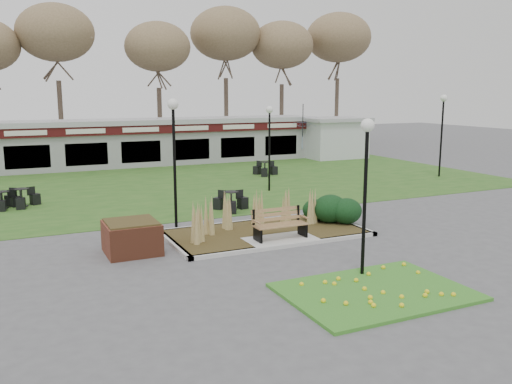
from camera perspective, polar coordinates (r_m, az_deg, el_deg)
name	(u,v)px	position (r m, az deg, el deg)	size (l,w,h in m)	color
ground	(283,244)	(16.72, 2.83, -5.46)	(100.00, 100.00, 0.00)	#515154
lawn	(172,184)	(27.65, -8.83, 0.84)	(34.00, 16.00, 0.02)	#27561B
flower_bed	(375,291)	(13.02, 12.47, -10.10)	(4.20, 3.00, 0.16)	#2A7722
planting_bed	(298,219)	(18.37, 4.40, -2.84)	(6.75, 3.40, 1.27)	#392D16
park_bench	(279,223)	(16.78, 2.46, -3.32)	(1.70, 0.66, 0.93)	#8C5B3F
brick_planter	(132,237)	(16.06, -12.95, -4.63)	(1.50, 1.50, 0.95)	brown
food_pavilion	(136,142)	(35.13, -12.56, 5.17)	(24.60, 3.40, 2.90)	gray
service_hut	(334,137)	(38.59, 8.17, 5.73)	(4.40, 3.40, 2.83)	silver
tree_backdrop	(108,40)	(43.03, -15.36, 15.17)	(47.24, 5.24, 10.36)	#47382B
lamp_post_near_left	(366,163)	(13.44, 11.52, 3.02)	(0.33, 0.33, 3.97)	black
lamp_post_near_right	(174,135)	(18.19, -8.65, 5.96)	(0.36, 0.36, 4.38)	black
lamp_post_mid_right	(269,130)	(25.11, 1.43, 6.59)	(0.33, 0.33, 3.95)	black
lamp_post_far_right	(443,117)	(31.08, 19.05, 7.44)	(0.37, 0.37, 4.45)	black
bistro_set_a	(22,200)	(23.86, -23.39, -0.82)	(1.38, 1.28, 0.74)	black
bistro_set_b	(3,203)	(23.73, -25.12, -1.04)	(1.30, 1.19, 0.70)	black
bistro_set_c	(231,204)	(21.20, -2.65, -1.27)	(1.34, 1.40, 0.75)	black
bistro_set_d	(265,171)	(30.14, 0.96, 2.26)	(1.23, 1.42, 0.75)	black
patio_umbrella	(303,135)	(37.26, 4.93, 6.01)	(2.21, 2.25, 2.67)	black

